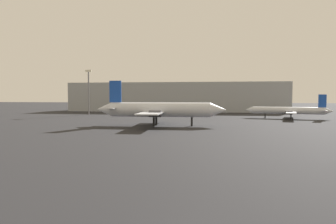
{
  "coord_description": "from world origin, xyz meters",
  "views": [
    {
      "loc": [
        1.29,
        -13.45,
        7.31
      ],
      "look_at": [
        -6.65,
        40.19,
        4.37
      ],
      "focal_mm": 32.45,
      "sensor_mm": 36.0,
      "label": 1
    }
  ],
  "objects": [
    {
      "name": "airplane_on_taxiway",
      "position": [
        -11.6,
        58.67,
        3.9
      ],
      "size": [
        31.79,
        23.16,
        10.96
      ],
      "rotation": [
        0.0,
        0.0,
        0.03
      ],
      "color": "silver",
      "rests_on": "ground_plane"
    },
    {
      "name": "airplane_distant",
      "position": [
        25.01,
        86.95,
        2.6
      ],
      "size": [
        25.77,
        21.66,
        7.67
      ],
      "rotation": [
        0.0,
        0.0,
        2.91
      ],
      "color": "silver",
      "rests_on": "ground_plane"
    },
    {
      "name": "light_mast_left",
      "position": [
        -45.85,
        97.23,
        9.82
      ],
      "size": [
        2.4,
        0.5,
        17.18
      ],
      "color": "slate",
      "rests_on": "ground_plane"
    },
    {
      "name": "terminal_building",
      "position": [
        -15.69,
        128.42,
        6.64
      ],
      "size": [
        99.57,
        18.2,
        13.29
      ],
      "primitive_type": "cube",
      "color": "#999EA3",
      "rests_on": "ground_plane"
    }
  ]
}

